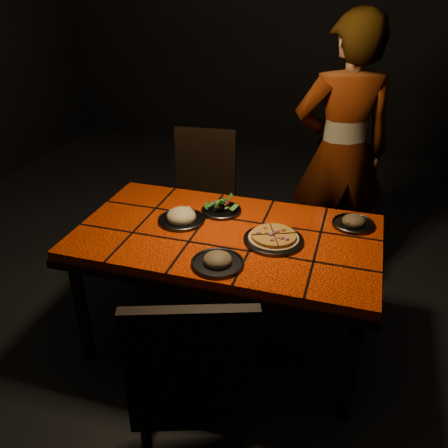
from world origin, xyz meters
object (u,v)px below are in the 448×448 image
(diner, at_px, (341,154))
(plate_pizza, at_px, (274,238))
(chair_near, at_px, (194,380))
(chair_far_left, at_px, (203,190))
(plate_pasta, at_px, (181,218))
(dining_table, at_px, (227,245))
(chair_far_right, at_px, (340,200))

(diner, relative_size, plate_pizza, 5.29)
(chair_near, bearing_deg, chair_far_left, -91.02)
(chair_far_left, xyz_separation_m, plate_pizza, (0.70, -0.88, 0.20))
(plate_pizza, xyz_separation_m, plate_pasta, (-0.53, 0.07, 0.01))
(chair_far_left, relative_size, diner, 0.55)
(dining_table, relative_size, chair_near, 1.57)
(chair_far_left, bearing_deg, chair_near, -77.75)
(dining_table, height_order, chair_far_right, chair_far_right)
(chair_near, relative_size, plate_pasta, 3.94)
(plate_pasta, bearing_deg, chair_far_left, 101.42)
(diner, bearing_deg, chair_near, 58.13)
(diner, xyz_separation_m, plate_pasta, (-0.78, -0.93, -0.13))
(chair_near, xyz_separation_m, plate_pizza, (0.13, 0.86, 0.18))
(chair_far_left, xyz_separation_m, plate_pasta, (0.16, -0.81, 0.21))
(dining_table, relative_size, plate_pizza, 4.76)
(chair_far_right, bearing_deg, plate_pasta, -124.33)
(chair_far_right, distance_m, diner, 0.37)
(plate_pizza, bearing_deg, chair_far_left, 128.53)
(diner, height_order, plate_pizza, diner)
(diner, relative_size, plate_pasta, 6.87)
(dining_table, xyz_separation_m, chair_far_right, (0.53, 1.03, -0.13))
(chair_near, relative_size, chair_far_right, 1.10)
(chair_near, height_order, plate_pizza, chair_near)
(dining_table, bearing_deg, diner, 62.90)
(chair_near, bearing_deg, plate_pizza, -117.64)
(plate_pasta, bearing_deg, plate_pizza, -6.99)
(chair_far_left, distance_m, chair_far_right, 0.98)
(chair_far_right, xyz_separation_m, plate_pizza, (-0.27, -1.05, 0.23))
(dining_table, height_order, diner, diner)
(chair_far_left, bearing_deg, chair_far_right, 4.22)
(diner, distance_m, plate_pizza, 1.04)
(plate_pizza, bearing_deg, dining_table, 175.66)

